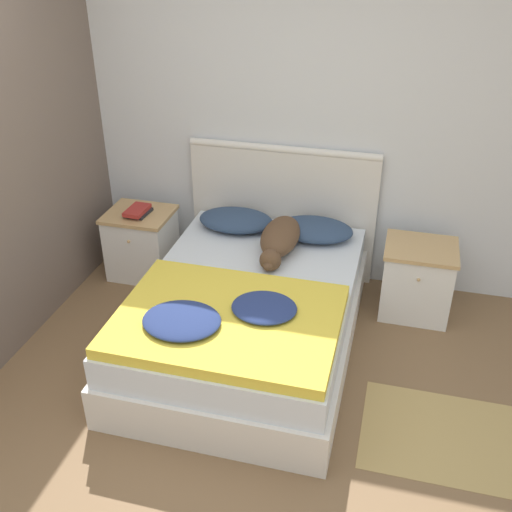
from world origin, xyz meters
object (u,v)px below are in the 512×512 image
Objects in this scene: nightstand_left at (142,243)px; pillow_left at (236,220)px; bed at (249,315)px; dog at (280,239)px; book_stack at (138,211)px; pillow_right at (314,229)px; nightstand_right at (417,279)px.

pillow_left is at bearing 4.24° from nightstand_left.
bed is 3.64× the size of nightstand_left.
book_stack is at bearing 171.81° from dog.
nightstand_left is 0.72× the size of dog.
dog reaches higher than pillow_right.
bed is 1.30m from book_stack.
bed is 8.36× the size of book_stack.
nightstand_right reaches higher than bed.
pillow_left is (-1.38, 0.06, 0.28)m from nightstand_right.
pillow_right reaches higher than nightstand_right.
bed is 1.28m from nightstand_left.
pillow_right is 0.33m from dog.
bed is at bearing -100.99° from dog.
bed is 0.86m from pillow_left.
pillow_left reaches higher than book_stack.
nightstand_right is 0.96× the size of pillow_right.
dog is at bearing -32.70° from pillow_left.
book_stack is (-1.37, -0.09, 0.02)m from pillow_right.
bed is at bearing -32.73° from nightstand_left.
nightstand_right is (2.15, 0.00, 0.00)m from nightstand_left.
pillow_right reaches higher than book_stack.
nightstand_left is 2.15m from nightstand_right.
nightstand_right is 2.30× the size of book_stack.
nightstand_right is at bearing -2.39° from pillow_left.
pillow_right is (1.38, 0.06, 0.28)m from nightstand_left.
bed is 2.61× the size of dog.
book_stack reaches higher than nightstand_left.
bed is at bearing -31.77° from book_stack.
dog is (0.10, 0.49, 0.34)m from bed.
pillow_left is 0.75× the size of dog.
book_stack is (-2.14, -0.03, 0.30)m from nightstand_right.
pillow_right reaches higher than bed.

